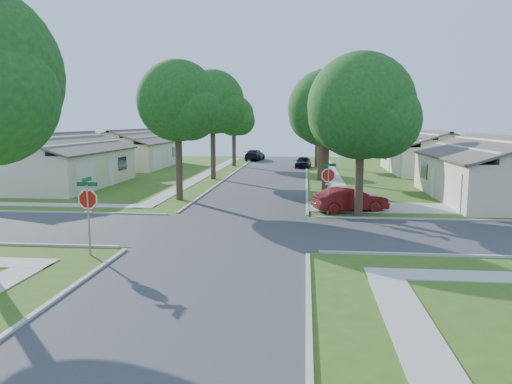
{
  "coord_description": "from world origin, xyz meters",
  "views": [
    {
      "loc": [
        3.44,
        -22.52,
        5.04
      ],
      "look_at": [
        1.03,
        1.75,
        1.6
      ],
      "focal_mm": 35.0,
      "sensor_mm": 36.0,
      "label": 1
    }
  ],
  "objects_px": {
    "tree_w_mid": "(213,105)",
    "stop_sign_ne": "(328,178)",
    "car_curb_west": "(255,155)",
    "stop_sign_sw": "(88,202)",
    "tree_e_far": "(318,113)",
    "tree_w_near": "(179,105)",
    "house_nw_far": "(132,153)",
    "tree_ne_corner": "(362,111)",
    "house_ne_far": "(431,157)",
    "house_ne_near": "(500,177)",
    "tree_e_near": "(327,112)",
    "tree_w_far": "(234,118)",
    "car_curb_east": "(303,162)",
    "car_driveway": "(350,200)",
    "tree_e_mid": "(322,107)",
    "house_nw_near": "(58,167)"
  },
  "relations": [
    {
      "from": "tree_w_mid",
      "to": "stop_sign_ne",
      "type": "bearing_deg",
      "value": -60.2
    },
    {
      "from": "tree_w_mid",
      "to": "car_curb_west",
      "type": "xyz_separation_m",
      "value": [
        1.44,
        21.7,
        -5.78
      ]
    },
    {
      "from": "stop_sign_sw",
      "to": "tree_e_far",
      "type": "height_order",
      "value": "tree_e_far"
    },
    {
      "from": "stop_sign_sw",
      "to": "tree_e_far",
      "type": "distance_m",
      "value": 40.04
    },
    {
      "from": "tree_w_near",
      "to": "tree_w_mid",
      "type": "distance_m",
      "value": 12.01
    },
    {
      "from": "car_curb_west",
      "to": "house_nw_far",
      "type": "bearing_deg",
      "value": 46.78
    },
    {
      "from": "tree_ne_corner",
      "to": "house_ne_far",
      "type": "xyz_separation_m",
      "value": [
        9.63,
        24.79,
        -4.08
      ]
    },
    {
      "from": "house_ne_near",
      "to": "car_curb_west",
      "type": "distance_m",
      "value": 37.08
    },
    {
      "from": "tree_e_near",
      "to": "house_ne_far",
      "type": "relative_size",
      "value": 0.61
    },
    {
      "from": "tree_e_near",
      "to": "house_nw_far",
      "type": "distance_m",
      "value": 31.24
    },
    {
      "from": "tree_w_far",
      "to": "car_curb_west",
      "type": "bearing_deg",
      "value": 80.54
    },
    {
      "from": "tree_e_far",
      "to": "car_curb_east",
      "type": "height_order",
      "value": "tree_e_far"
    },
    {
      "from": "house_ne_near",
      "to": "car_curb_west",
      "type": "height_order",
      "value": "house_ne_near"
    },
    {
      "from": "stop_sign_ne",
      "to": "tree_ne_corner",
      "type": "xyz_separation_m",
      "value": [
        1.66,
        -0.49,
        3.56
      ]
    },
    {
      "from": "stop_sign_sw",
      "to": "car_driveway",
      "type": "height_order",
      "value": "stop_sign_sw"
    },
    {
      "from": "car_driveway",
      "to": "tree_w_mid",
      "type": "bearing_deg",
      "value": 16.0
    },
    {
      "from": "stop_sign_ne",
      "to": "car_driveway",
      "type": "bearing_deg",
      "value": 36.7
    },
    {
      "from": "stop_sign_sw",
      "to": "stop_sign_ne",
      "type": "xyz_separation_m",
      "value": [
        9.4,
        9.4,
        0.0
      ]
    },
    {
      "from": "tree_e_mid",
      "to": "house_nw_far",
      "type": "bearing_deg",
      "value": 152.09
    },
    {
      "from": "house_nw_far",
      "to": "house_ne_near",
      "type": "bearing_deg",
      "value": -33.29
    },
    {
      "from": "house_nw_far",
      "to": "house_ne_far",
      "type": "bearing_deg",
      "value": -5.36
    },
    {
      "from": "tree_w_mid",
      "to": "house_ne_far",
      "type": "relative_size",
      "value": 0.7
    },
    {
      "from": "stop_sign_sw",
      "to": "house_nw_far",
      "type": "relative_size",
      "value": 0.22
    },
    {
      "from": "stop_sign_sw",
      "to": "tree_w_near",
      "type": "xyz_separation_m",
      "value": [
        0.06,
        13.71,
        4.08
      ]
    },
    {
      "from": "tree_w_near",
      "to": "tree_e_far",
      "type": "bearing_deg",
      "value": 69.4
    },
    {
      "from": "house_ne_far",
      "to": "tree_e_far",
      "type": "bearing_deg",
      "value": 155.97
    },
    {
      "from": "car_driveway",
      "to": "car_curb_east",
      "type": "bearing_deg",
      "value": -12.82
    },
    {
      "from": "tree_e_mid",
      "to": "tree_w_far",
      "type": "distance_m",
      "value": 16.06
    },
    {
      "from": "house_ne_near",
      "to": "tree_w_mid",
      "type": "bearing_deg",
      "value": 154.12
    },
    {
      "from": "tree_w_mid",
      "to": "car_curb_west",
      "type": "height_order",
      "value": "tree_w_mid"
    },
    {
      "from": "stop_sign_sw",
      "to": "tree_w_far",
      "type": "height_order",
      "value": "tree_w_far"
    },
    {
      "from": "tree_e_near",
      "to": "house_nw_near",
      "type": "distance_m",
      "value": 21.98
    },
    {
      "from": "tree_w_near",
      "to": "tree_ne_corner",
      "type": "xyz_separation_m",
      "value": [
        11.0,
        -4.8,
        -0.52
      ]
    },
    {
      "from": "tree_w_mid",
      "to": "car_curb_east",
      "type": "relative_size",
      "value": 2.53
    },
    {
      "from": "stop_sign_ne",
      "to": "stop_sign_sw",
      "type": "bearing_deg",
      "value": -135.0
    },
    {
      "from": "tree_w_far",
      "to": "house_nw_near",
      "type": "xyz_separation_m",
      "value": [
        -11.34,
        -19.01,
        -3.99
      ]
    },
    {
      "from": "tree_e_near",
      "to": "car_driveway",
      "type": "height_order",
      "value": "tree_e_near"
    },
    {
      "from": "stop_sign_sw",
      "to": "house_ne_far",
      "type": "bearing_deg",
      "value": 58.45
    },
    {
      "from": "tree_ne_corner",
      "to": "car_curb_west",
      "type": "height_order",
      "value": "tree_ne_corner"
    },
    {
      "from": "house_nw_far",
      "to": "car_curb_west",
      "type": "relative_size",
      "value": 2.78
    },
    {
      "from": "stop_sign_sw",
      "to": "car_curb_east",
      "type": "distance_m",
      "value": 38.2
    },
    {
      "from": "tree_e_near",
      "to": "house_ne_far",
      "type": "distance_m",
      "value": 23.3
    },
    {
      "from": "tree_ne_corner",
      "to": "house_nw_far",
      "type": "xyz_separation_m",
      "value": [
        -22.35,
        27.79,
        -4.08
      ]
    },
    {
      "from": "house_ne_far",
      "to": "car_driveway",
      "type": "height_order",
      "value": "house_ne_far"
    },
    {
      "from": "house_nw_near",
      "to": "house_nw_far",
      "type": "bearing_deg",
      "value": 90.0
    },
    {
      "from": "stop_sign_ne",
      "to": "tree_w_near",
      "type": "distance_m",
      "value": 11.07
    },
    {
      "from": "tree_w_far",
      "to": "car_curb_east",
      "type": "height_order",
      "value": "tree_w_far"
    },
    {
      "from": "tree_e_mid",
      "to": "car_driveway",
      "type": "height_order",
      "value": "tree_e_mid"
    },
    {
      "from": "tree_w_far",
      "to": "car_driveway",
      "type": "distance_m",
      "value": 30.65
    },
    {
      "from": "tree_w_far",
      "to": "tree_ne_corner",
      "type": "height_order",
      "value": "tree_ne_corner"
    }
  ]
}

